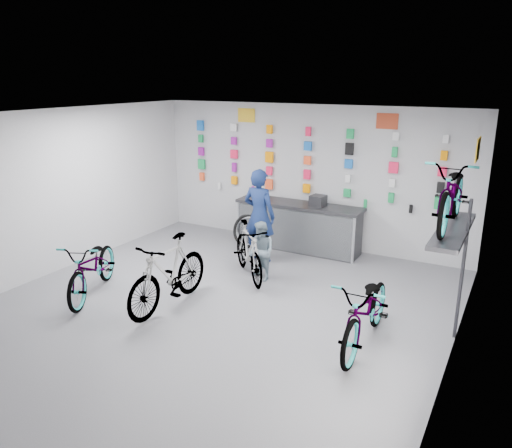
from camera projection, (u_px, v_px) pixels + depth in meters
The scene contains 20 objects.
floor at pixel (204, 316), 7.68m from camera, with size 8.00×8.00×0.00m, color #57575C.
ceiling at pixel (197, 118), 6.82m from camera, with size 8.00×8.00×0.00m, color white.
wall_back at pixel (308, 176), 10.61m from camera, with size 7.00×7.00×0.00m, color silver.
wall_left at pixel (38, 196), 8.86m from camera, with size 8.00×8.00×0.00m, color silver.
wall_right at pixel (456, 264), 5.64m from camera, with size 8.00×8.00×0.00m, color silver.
counter at pixel (298, 227), 10.52m from camera, with size 2.70×0.66×1.00m.
merch_wall at pixel (304, 163), 10.51m from camera, with size 5.57×0.08×1.57m.
wall_bracket at pixel (455, 237), 6.74m from camera, with size 0.39×1.90×2.00m.
sign_left at pixel (246, 115), 10.94m from camera, with size 0.42×0.02×0.30m, color yellow.
sign_right at pixel (387, 121), 9.51m from camera, with size 0.42×0.02×0.30m, color #B43E21.
sign_side at pixel (478, 150), 6.33m from camera, with size 0.02×0.40×0.30m, color yellow.
bike_left at pixel (93, 267), 8.29m from camera, with size 0.66×1.90×1.00m, color gray.
bike_center at pixel (168, 273), 7.84m from camera, with size 0.54×1.90×1.14m, color gray.
bike_right at pixel (367, 311), 6.70m from camera, with size 0.68×1.96×1.03m, color gray.
bike_service at pixel (249, 251), 9.02m from camera, with size 0.48×1.69×1.02m, color gray.
bike_wall at pixel (453, 193), 6.61m from camera, with size 0.63×1.80×0.95m, color gray.
clerk at pixel (259, 216), 9.75m from camera, with size 0.68×0.44×1.85m, color #11204B.
customer at pixel (261, 251), 8.92m from camera, with size 0.52×0.41×1.08m, color slate.
spare_wheel at pixel (248, 231), 10.70m from camera, with size 0.75×0.30×0.74m.
register at pixel (318, 201), 10.15m from camera, with size 0.28×0.30×0.22m, color black.
Camera 1 is at (4.05, -5.71, 3.55)m, focal length 35.00 mm.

